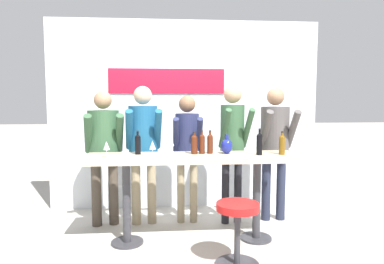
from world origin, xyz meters
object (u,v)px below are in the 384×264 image
at_px(person_far_left, 104,144).
at_px(wine_bottle_2, 194,143).
at_px(wine_bottle_3, 259,143).
at_px(decorative_vase, 227,146).
at_px(person_center_left, 187,143).
at_px(wine_glass_1, 106,146).
at_px(wine_glass_0, 152,146).
at_px(bar_stool, 237,224).
at_px(wine_bottle_5, 282,144).
at_px(person_center, 232,136).
at_px(wine_glass_2, 171,143).
at_px(person_left, 143,139).
at_px(wine_bottle_0, 210,143).
at_px(wine_bottle_1, 138,143).
at_px(wine_bottle_4, 202,143).
at_px(tasting_table, 193,169).
at_px(person_center_right, 275,139).

relative_size(person_far_left, wine_bottle_2, 6.77).
bearing_deg(wine_bottle_3, decorative_vase, 160.85).
height_order(person_center_left, wine_glass_1, person_center_left).
bearing_deg(person_center_left, wine_glass_0, -118.21).
relative_size(bar_stool, wine_glass_1, 3.53).
relative_size(person_far_left, wine_bottle_5, 6.56).
relative_size(person_center, wine_glass_2, 10.17).
xyz_separation_m(person_left, person_center, (1.14, -0.07, 0.03)).
height_order(wine_bottle_0, wine_glass_2, wine_bottle_0).
relative_size(wine_bottle_1, wine_bottle_4, 1.00).
bearing_deg(person_center_left, bar_stool, -70.58).
height_order(tasting_table, decorative_vase, decorative_vase).
bearing_deg(tasting_table, person_left, 133.82).
xyz_separation_m(wine_bottle_0, wine_glass_0, (-0.65, -0.22, 0.00)).
bearing_deg(wine_bottle_4, wine_bottle_2, -169.73).
relative_size(tasting_table, wine_bottle_0, 8.91).
relative_size(person_center, wine_glass_0, 10.17).
height_order(wine_bottle_1, decorative_vase, wine_bottle_1).
relative_size(wine_bottle_2, wine_bottle_4, 0.95).
xyz_separation_m(person_center_left, wine_glass_0, (-0.42, -0.74, 0.07)).
distance_m(wine_bottle_1, wine_glass_2, 0.38).
bearing_deg(bar_stool, tasting_table, 121.29).
height_order(person_left, wine_glass_1, person_left).
height_order(tasting_table, person_center_left, person_center_left).
bearing_deg(person_far_left, person_center, -13.61).
relative_size(person_center_right, wine_bottle_2, 6.96).
height_order(person_center_left, wine_bottle_0, person_center_left).
distance_m(wine_bottle_0, wine_bottle_3, 0.55).
height_order(tasting_table, wine_bottle_2, wine_bottle_2).
bearing_deg(wine_bottle_5, wine_glass_0, -176.93).
bearing_deg(bar_stool, person_center, 81.30).
bearing_deg(person_center, person_left, 170.89).
distance_m(bar_stool, person_center_right, 1.61).
distance_m(bar_stool, person_left, 1.71).
xyz_separation_m(wine_bottle_4, wine_bottle_5, (0.89, -0.14, -0.00)).
bearing_deg(person_center_left, wine_glass_1, -139.68).
xyz_separation_m(bar_stool, wine_bottle_2, (-0.36, 0.70, 0.70)).
bearing_deg(tasting_table, person_center_left, 91.77).
distance_m(person_center_left, wine_glass_1, 1.16).
bearing_deg(person_left, wine_bottle_2, -46.88).
bearing_deg(wine_bottle_3, wine_bottle_2, 169.67).
height_order(tasting_table, wine_bottle_3, wine_bottle_3).
height_order(bar_stool, wine_bottle_3, wine_bottle_3).
height_order(person_far_left, wine_bottle_1, person_far_left).
relative_size(tasting_table, wine_glass_1, 13.45).
relative_size(person_center_right, wine_glass_1, 9.99).
xyz_separation_m(wine_bottle_1, decorative_vase, (1.01, -0.04, -0.04)).
relative_size(person_center_left, wine_glass_1, 9.42).
bearing_deg(wine_bottle_5, person_far_left, 162.79).
height_order(bar_stool, person_center, person_center).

